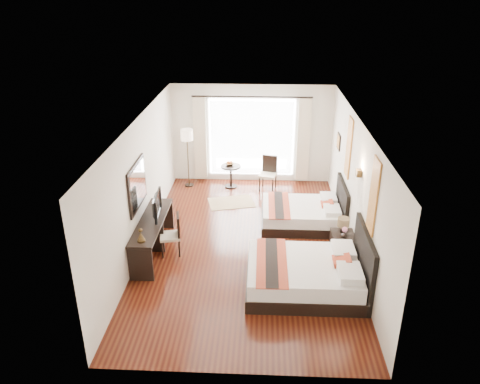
{
  "coord_description": "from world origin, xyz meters",
  "views": [
    {
      "loc": [
        0.29,
        -8.97,
        5.3
      ],
      "look_at": [
        -0.16,
        0.33,
        1.13
      ],
      "focal_mm": 35.0,
      "sensor_mm": 36.0,
      "label": 1
    }
  ],
  "objects_px": {
    "floor_lamp": "(187,139)",
    "side_table": "(231,176)",
    "desk_chair": "(171,242)",
    "nightstand": "(342,246)",
    "television": "(154,205)",
    "table_lamp": "(343,223)",
    "fruit_bowl": "(230,164)",
    "console_desk": "(153,236)",
    "bed_near": "(309,274)",
    "vase": "(344,237)",
    "window_chair": "(268,180)",
    "bed_far": "(305,214)"
  },
  "relations": [
    {
      "from": "bed_near",
      "to": "side_table",
      "type": "relative_size",
      "value": 3.4
    },
    {
      "from": "television",
      "to": "desk_chair",
      "type": "distance_m",
      "value": 0.87
    },
    {
      "from": "bed_near",
      "to": "table_lamp",
      "type": "height_order",
      "value": "bed_near"
    },
    {
      "from": "bed_near",
      "to": "side_table",
      "type": "distance_m",
      "value": 5.09
    },
    {
      "from": "table_lamp",
      "to": "side_table",
      "type": "height_order",
      "value": "table_lamp"
    },
    {
      "from": "vase",
      "to": "window_chair",
      "type": "height_order",
      "value": "window_chair"
    },
    {
      "from": "vase",
      "to": "console_desk",
      "type": "distance_m",
      "value": 4.0
    },
    {
      "from": "bed_far",
      "to": "vase",
      "type": "height_order",
      "value": "bed_far"
    },
    {
      "from": "console_desk",
      "to": "side_table",
      "type": "xyz_separation_m",
      "value": [
        1.43,
        3.58,
        -0.06
      ]
    },
    {
      "from": "side_table",
      "to": "fruit_bowl",
      "type": "xyz_separation_m",
      "value": [
        -0.03,
        0.03,
        0.35
      ]
    },
    {
      "from": "fruit_bowl",
      "to": "window_chair",
      "type": "relative_size",
      "value": 0.25
    },
    {
      "from": "desk_chair",
      "to": "fruit_bowl",
      "type": "height_order",
      "value": "desk_chair"
    },
    {
      "from": "bed_near",
      "to": "floor_lamp",
      "type": "height_order",
      "value": "floor_lamp"
    },
    {
      "from": "bed_near",
      "to": "desk_chair",
      "type": "relative_size",
      "value": 2.43
    },
    {
      "from": "bed_near",
      "to": "side_table",
      "type": "xyz_separation_m",
      "value": [
        -1.77,
        4.77,
        0.0
      ]
    },
    {
      "from": "television",
      "to": "window_chair",
      "type": "height_order",
      "value": "television"
    },
    {
      "from": "desk_chair",
      "to": "floor_lamp",
      "type": "distance_m",
      "value": 3.83
    },
    {
      "from": "television",
      "to": "fruit_bowl",
      "type": "height_order",
      "value": "television"
    },
    {
      "from": "nightstand",
      "to": "table_lamp",
      "type": "xyz_separation_m",
      "value": [
        -0.01,
        0.08,
        0.49
      ]
    },
    {
      "from": "bed_near",
      "to": "console_desk",
      "type": "bearing_deg",
      "value": 159.66
    },
    {
      "from": "side_table",
      "to": "window_chair",
      "type": "xyz_separation_m",
      "value": [
        1.04,
        -0.13,
        -0.03
      ]
    },
    {
      "from": "vase",
      "to": "window_chair",
      "type": "distance_m",
      "value": 3.94
    },
    {
      "from": "bed_far",
      "to": "vase",
      "type": "xyz_separation_m",
      "value": [
        0.66,
        -1.59,
        0.29
      ]
    },
    {
      "from": "desk_chair",
      "to": "side_table",
      "type": "bearing_deg",
      "value": -117.55
    },
    {
      "from": "side_table",
      "to": "desk_chair",
      "type": "bearing_deg",
      "value": -105.8
    },
    {
      "from": "nightstand",
      "to": "fruit_bowl",
      "type": "relative_size",
      "value": 2.42
    },
    {
      "from": "floor_lamp",
      "to": "side_table",
      "type": "distance_m",
      "value": 1.62
    },
    {
      "from": "television",
      "to": "nightstand",
      "type": "bearing_deg",
      "value": -98.8
    },
    {
      "from": "floor_lamp",
      "to": "side_table",
      "type": "height_order",
      "value": "floor_lamp"
    },
    {
      "from": "table_lamp",
      "to": "console_desk",
      "type": "relative_size",
      "value": 0.18
    },
    {
      "from": "floor_lamp",
      "to": "side_table",
      "type": "xyz_separation_m",
      "value": [
        1.2,
        -0.03,
        -1.08
      ]
    },
    {
      "from": "bed_far",
      "to": "window_chair",
      "type": "relative_size",
      "value": 2.01
    },
    {
      "from": "table_lamp",
      "to": "fruit_bowl",
      "type": "relative_size",
      "value": 1.63
    },
    {
      "from": "side_table",
      "to": "window_chair",
      "type": "height_order",
      "value": "window_chair"
    },
    {
      "from": "bed_near",
      "to": "console_desk",
      "type": "xyz_separation_m",
      "value": [
        -3.2,
        1.19,
        0.06
      ]
    },
    {
      "from": "vase",
      "to": "floor_lamp",
      "type": "height_order",
      "value": "floor_lamp"
    },
    {
      "from": "nightstand",
      "to": "fruit_bowl",
      "type": "height_order",
      "value": "fruit_bowl"
    },
    {
      "from": "desk_chair",
      "to": "floor_lamp",
      "type": "bearing_deg",
      "value": -99.02
    },
    {
      "from": "table_lamp",
      "to": "floor_lamp",
      "type": "xyz_separation_m",
      "value": [
        -3.77,
        3.57,
        0.64
      ]
    },
    {
      "from": "nightstand",
      "to": "television",
      "type": "height_order",
      "value": "television"
    },
    {
      "from": "bed_far",
      "to": "console_desk",
      "type": "xyz_separation_m",
      "value": [
        -3.33,
        -1.41,
        0.1
      ]
    },
    {
      "from": "fruit_bowl",
      "to": "window_chair",
      "type": "bearing_deg",
      "value": -8.49
    },
    {
      "from": "fruit_bowl",
      "to": "floor_lamp",
      "type": "bearing_deg",
      "value": -179.84
    },
    {
      "from": "television",
      "to": "fruit_bowl",
      "type": "relative_size",
      "value": 3.61
    },
    {
      "from": "console_desk",
      "to": "desk_chair",
      "type": "distance_m",
      "value": 0.42
    },
    {
      "from": "floor_lamp",
      "to": "vase",
      "type": "bearing_deg",
      "value": -45.16
    },
    {
      "from": "nightstand",
      "to": "television",
      "type": "xyz_separation_m",
      "value": [
        -3.98,
        0.27,
        0.73
      ]
    },
    {
      "from": "console_desk",
      "to": "table_lamp",
      "type": "bearing_deg",
      "value": 0.51
    },
    {
      "from": "table_lamp",
      "to": "console_desk",
      "type": "bearing_deg",
      "value": -179.49
    },
    {
      "from": "nightstand",
      "to": "desk_chair",
      "type": "height_order",
      "value": "desk_chair"
    }
  ]
}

